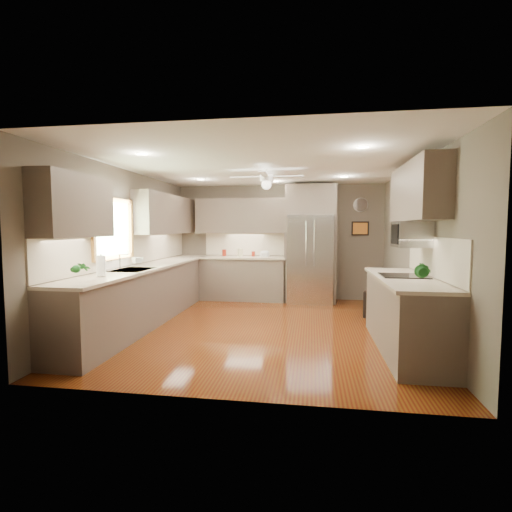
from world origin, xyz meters
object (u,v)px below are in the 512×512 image
(canister_c, at_px, (240,252))
(soap_bottle, at_px, (137,260))
(canister_a, at_px, (224,253))
(canister_d, at_px, (253,254))
(potted_plant_right, at_px, (424,271))
(potted_plant_left, at_px, (79,268))
(paper_towel, at_px, (101,266))
(microwave, at_px, (411,234))
(refrigerator, at_px, (310,246))
(bowl, at_px, (265,256))
(stool, at_px, (377,303))

(canister_c, bearing_deg, soap_bottle, -119.47)
(canister_a, distance_m, canister_c, 0.36)
(canister_d, relative_size, potted_plant_right, 0.32)
(potted_plant_left, xyz_separation_m, paper_towel, (0.03, 0.40, -0.01))
(canister_a, bearing_deg, paper_towel, -102.35)
(canister_a, relative_size, microwave, 0.26)
(canister_d, distance_m, potted_plant_left, 4.20)
(potted_plant_right, height_order, paper_towel, potted_plant_right)
(canister_a, distance_m, canister_d, 0.64)
(canister_a, height_order, potted_plant_right, potted_plant_right)
(soap_bottle, height_order, microwave, microwave)
(potted_plant_right, xyz_separation_m, refrigerator, (-1.21, 3.73, 0.08))
(canister_d, bearing_deg, canister_c, -175.50)
(canister_a, bearing_deg, microwave, -40.75)
(canister_d, xyz_separation_m, soap_bottle, (-1.55, -2.26, 0.04))
(soap_bottle, relative_size, refrigerator, 0.08)
(microwave, xyz_separation_m, paper_towel, (-3.96, -0.78, -0.40))
(potted_plant_left, bearing_deg, bowl, 66.63)
(canister_a, xyz_separation_m, bowl, (0.89, -0.01, -0.05))
(canister_c, distance_m, microwave, 3.97)
(potted_plant_right, relative_size, microwave, 0.61)
(bowl, height_order, refrigerator, refrigerator)
(refrigerator, bearing_deg, canister_c, 178.73)
(potted_plant_right, bearing_deg, canister_a, 129.13)
(canister_d, relative_size, microwave, 0.20)
(refrigerator, relative_size, microwave, 4.45)
(canister_c, xyz_separation_m, microwave, (2.83, -2.74, 0.45))
(stool, height_order, paper_towel, paper_towel)
(canister_a, distance_m, paper_towel, 3.60)
(canister_d, distance_m, soap_bottle, 2.74)
(refrigerator, distance_m, microwave, 3.03)
(canister_c, xyz_separation_m, bowl, (0.53, -0.00, -0.06))
(potted_plant_left, height_order, potted_plant_right, potted_plant_right)
(canister_d, bearing_deg, potted_plant_right, -57.36)
(soap_bottle, bearing_deg, potted_plant_right, -21.04)
(microwave, bearing_deg, stool, 95.64)
(canister_a, relative_size, paper_towel, 0.51)
(soap_bottle, relative_size, paper_towel, 0.71)
(canister_c, distance_m, soap_bottle, 2.57)
(stool, xyz_separation_m, paper_towel, (-3.80, -2.32, 0.84))
(stool, bearing_deg, canister_a, 158.39)
(canister_d, distance_m, microwave, 3.79)
(canister_d, relative_size, soap_bottle, 0.55)
(canister_d, distance_m, refrigerator, 1.23)
(canister_c, distance_m, potted_plant_right, 4.64)
(potted_plant_right, distance_m, bowl, 4.35)
(potted_plant_right, xyz_separation_m, microwave, (0.12, 1.03, 0.37))
(canister_a, distance_m, potted_plant_right, 4.86)
(bowl, relative_size, microwave, 0.39)
(stool, bearing_deg, bowl, 150.83)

